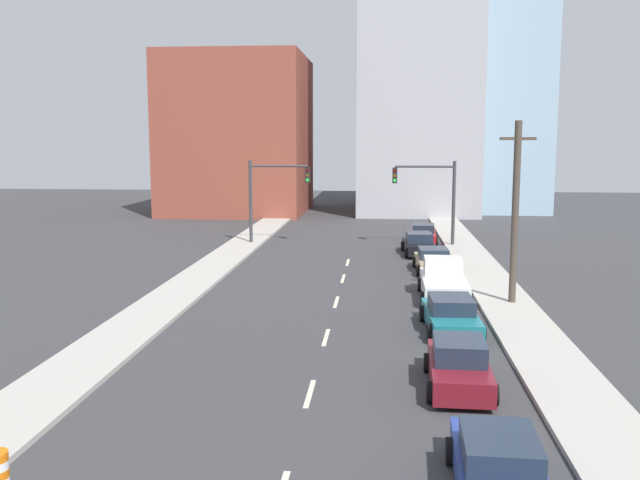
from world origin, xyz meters
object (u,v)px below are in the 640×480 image
(sedan_black, at_px, (419,244))
(sedan_red, at_px, (423,234))
(traffic_signal_right, at_px, (436,191))
(sedan_blue, at_px, (499,469))
(traffic_signal_left, at_px, (268,190))
(sedan_tan, at_px, (433,261))
(pickup_truck_white, at_px, (444,282))
(utility_pole_right_mid, at_px, (515,212))
(sedan_teal, at_px, (451,315))
(sedan_maroon, at_px, (459,366))

(sedan_black, xyz_separation_m, sedan_red, (0.57, 5.16, -0.02))
(traffic_signal_right, height_order, sedan_blue, traffic_signal_right)
(traffic_signal_left, height_order, sedan_tan, traffic_signal_left)
(traffic_signal_right, relative_size, pickup_truck_white, 1.15)
(pickup_truck_white, xyz_separation_m, sedan_red, (0.05, 18.28, -0.12))
(traffic_signal_left, relative_size, utility_pole_right_mid, 0.72)
(traffic_signal_left, distance_m, sedan_tan, 15.25)
(sedan_tan, bearing_deg, sedan_blue, -92.94)
(traffic_signal_right, xyz_separation_m, sedan_tan, (-0.77, -9.82, -3.32))
(traffic_signal_right, bearing_deg, sedan_teal, -92.40)
(pickup_truck_white, bearing_deg, sedan_blue, -90.87)
(sedan_maroon, height_order, sedan_red, sedan_maroon)
(traffic_signal_left, height_order, sedan_blue, traffic_signal_left)
(sedan_black, bearing_deg, traffic_signal_left, 158.35)
(traffic_signal_right, xyz_separation_m, sedan_blue, (-1.19, -36.15, -3.31))
(sedan_maroon, height_order, pickup_truck_white, pickup_truck_white)
(utility_pole_right_mid, relative_size, sedan_tan, 1.84)
(utility_pole_right_mid, bearing_deg, sedan_maroon, -107.61)
(traffic_signal_left, xyz_separation_m, sedan_red, (11.25, 1.57, -3.30))
(sedan_maroon, xyz_separation_m, sedan_teal, (0.37, 6.62, -0.05))
(sedan_blue, height_order, pickup_truck_white, pickup_truck_white)
(sedan_black, height_order, sedan_red, sedan_black)
(traffic_signal_left, height_order, sedan_maroon, traffic_signal_left)
(sedan_maroon, distance_m, sedan_teal, 6.63)
(sedan_maroon, bearing_deg, sedan_teal, 88.35)
(traffic_signal_right, xyz_separation_m, sedan_maroon, (-1.33, -29.34, -3.27))
(utility_pole_right_mid, distance_m, sedan_blue, 18.79)
(traffic_signal_left, distance_m, sedan_blue, 37.87)
(traffic_signal_left, relative_size, sedan_blue, 1.26)
(sedan_maroon, bearing_deg, utility_pole_right_mid, 73.95)
(traffic_signal_left, xyz_separation_m, sedan_black, (10.68, -3.58, -3.29))
(sedan_maroon, xyz_separation_m, sedan_red, (0.62, 30.91, -0.04))
(sedan_tan, bearing_deg, sedan_black, 92.53)
(utility_pole_right_mid, relative_size, sedan_teal, 1.73)
(traffic_signal_left, relative_size, sedan_black, 1.25)
(sedan_teal, relative_size, sedan_black, 1.00)
(traffic_signal_right, distance_m, sedan_maroon, 29.55)
(utility_pole_right_mid, relative_size, sedan_red, 1.93)
(sedan_tan, distance_m, sedan_black, 6.26)
(utility_pole_right_mid, bearing_deg, traffic_signal_left, 128.21)
(sedan_red, bearing_deg, sedan_tan, -87.31)
(sedan_blue, bearing_deg, sedan_black, 92.14)
(traffic_signal_right, xyz_separation_m, sedan_red, (-0.70, 1.57, -3.30))
(sedan_black, bearing_deg, sedan_maroon, -93.23)
(traffic_signal_right, bearing_deg, sedan_red, 114.07)
(sedan_blue, height_order, sedan_maroon, sedan_maroon)
(sedan_teal, distance_m, pickup_truck_white, 6.02)
(sedan_tan, bearing_deg, traffic_signal_right, 83.47)
(utility_pole_right_mid, height_order, sedan_blue, utility_pole_right_mid)
(sedan_teal, distance_m, sedan_tan, 12.90)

